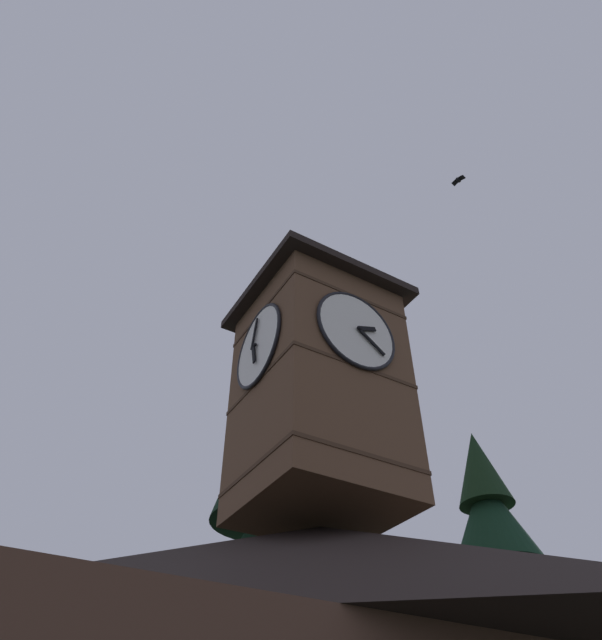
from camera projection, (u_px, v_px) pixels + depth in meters
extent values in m
pyramid|color=black|center=(322.00, 604.00, 12.21)|extent=(14.63, 11.94, 3.35)
cube|color=brown|center=(319.00, 400.00, 14.89)|extent=(3.59, 3.59, 6.21)
cube|color=#432E20|center=(321.00, 485.00, 13.35)|extent=(3.63, 3.63, 0.10)
cube|color=#432E20|center=(319.00, 401.00, 14.87)|extent=(3.63, 3.63, 0.10)
cube|color=#432E20|center=(317.00, 332.00, 16.39)|extent=(3.63, 3.63, 0.10)
cylinder|color=white|center=(356.00, 330.00, 14.40)|extent=(2.28, 0.10, 2.28)
torus|color=black|center=(357.00, 330.00, 14.38)|extent=(2.38, 0.10, 2.38)
cube|color=black|center=(367.00, 329.00, 14.50)|extent=(0.58, 0.04, 0.31)
cube|color=black|center=(371.00, 342.00, 14.29)|extent=(0.80, 0.04, 0.63)
sphere|color=black|center=(359.00, 328.00, 14.33)|extent=(0.10, 0.10, 0.10)
cylinder|color=white|center=(259.00, 346.00, 14.88)|extent=(0.10, 2.28, 2.28)
torus|color=black|center=(258.00, 346.00, 14.87)|extent=(0.10, 2.38, 2.38)
cube|color=black|center=(254.00, 355.00, 14.71)|extent=(0.04, 0.25, 0.58)
cube|color=black|center=(254.00, 334.00, 15.22)|extent=(0.04, 0.30, 0.93)
sphere|color=black|center=(255.00, 345.00, 14.84)|extent=(0.10, 0.10, 0.10)
cube|color=black|center=(317.00, 308.00, 17.00)|extent=(4.29, 4.29, 0.25)
cylinder|color=tan|center=(316.00, 290.00, 17.49)|extent=(2.04, 2.04, 1.25)
cylinder|color=#2D2319|center=(316.00, 301.00, 17.18)|extent=(2.10, 2.10, 0.10)
cylinder|color=#2D2319|center=(316.00, 294.00, 17.39)|extent=(2.10, 2.10, 0.10)
cylinder|color=#2D2319|center=(316.00, 287.00, 17.59)|extent=(2.10, 2.10, 0.10)
cylinder|color=#2D2319|center=(316.00, 279.00, 17.80)|extent=(2.10, 2.10, 0.10)
cone|color=#2D3847|center=(316.00, 264.00, 18.25)|extent=(2.34, 2.34, 1.08)
sphere|color=#2D3847|center=(315.00, 251.00, 18.67)|extent=(0.16, 0.16, 0.16)
cone|color=black|center=(266.00, 570.00, 15.92)|extent=(4.99, 4.99, 4.30)
cone|color=black|center=(271.00, 439.00, 18.61)|extent=(3.49, 3.49, 5.57)
cone|color=black|center=(274.00, 362.00, 20.65)|extent=(2.00, 2.00, 4.86)
cone|color=black|center=(505.00, 586.00, 17.52)|extent=(3.90, 3.90, 2.81)
cone|color=black|center=(490.00, 518.00, 18.90)|extent=(2.88, 2.88, 3.08)
cone|color=black|center=(479.00, 468.00, 20.09)|extent=(1.86, 1.86, 2.76)
ellipsoid|color=black|center=(458.00, 180.00, 21.06)|extent=(0.29, 0.20, 0.15)
cube|color=black|center=(461.00, 178.00, 20.99)|extent=(0.24, 0.29, 0.09)
cube|color=black|center=(455.00, 182.00, 21.13)|extent=(0.24, 0.29, 0.09)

